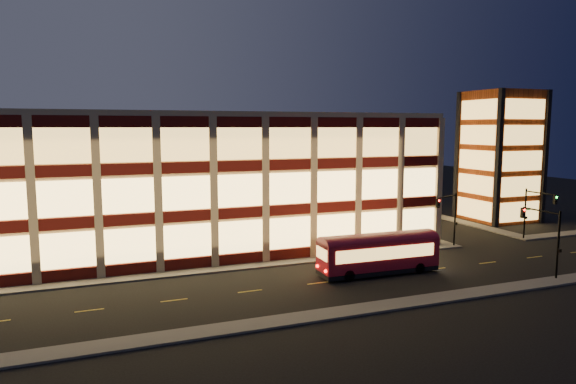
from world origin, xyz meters
name	(u,v)px	position (x,y,z in m)	size (l,w,h in m)	color
ground	(252,270)	(0.00, 0.00, 0.00)	(200.00, 200.00, 0.00)	black
sidewalk_office_south	(217,269)	(-3.00, 1.00, 0.07)	(54.00, 2.00, 0.15)	#514F4C
sidewalk_office_east	(374,221)	(23.00, 17.00, 0.07)	(2.00, 30.00, 0.15)	#514F4C
sidewalk_tower_south	(563,234)	(40.00, 1.00, 0.07)	(14.00, 2.00, 0.15)	#514F4C
sidewalk_tower_west	(439,216)	(34.00, 17.00, 0.07)	(2.00, 30.00, 0.15)	#514F4C
sidewalk_near	(308,317)	(0.00, -13.00, 0.07)	(100.00, 2.00, 0.15)	#514F4C
office_building	(186,176)	(-2.91, 16.91, 7.25)	(50.45, 30.45, 14.50)	tan
stair_tower	(500,156)	(39.95, 11.95, 8.99)	(8.60, 8.60, 18.00)	#8C3814
traffic_signal_far	(449,211)	(22.21, 0.24, 4.11)	(3.79, 1.87, 6.00)	black
traffic_signal_right	(535,206)	(33.50, -0.62, 4.10)	(1.20, 4.37, 6.00)	black
traffic_signal_near	(545,229)	(23.50, -11.03, 4.13)	(0.32, 4.45, 6.00)	black
trolley_bus	(378,251)	(10.16, -5.36, 2.06)	(11.02, 3.09, 3.71)	maroon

